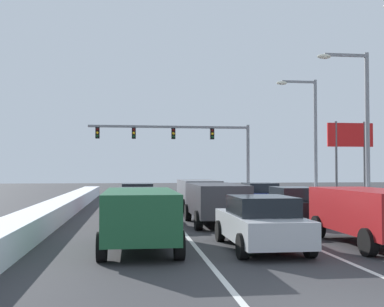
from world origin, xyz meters
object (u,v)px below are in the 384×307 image
street_lamp_right_mid (360,117)px  street_lamp_right_far (310,130)px  suv_red_right_lane_nearest (371,211)px  sedan_navy_right_lane_third (259,196)px  sedan_tan_left_lane_second (138,206)px  suv_charcoal_center_lane_second (216,200)px  suv_green_left_lane_nearest (140,214)px  sedan_maroon_left_lane_third (137,197)px  traffic_light_gantry (188,139)px  sedan_black_right_lane_second (294,204)px  roadside_sign_right (350,143)px  suv_gray_center_lane_third (198,192)px  sedan_silver_center_lane_nearest (261,222)px

street_lamp_right_mid → street_lamp_right_far: size_ratio=1.01×
suv_red_right_lane_nearest → sedan_navy_right_lane_third: suv_red_right_lane_nearest is taller
sedan_tan_left_lane_second → suv_charcoal_center_lane_second: bearing=-10.6°
street_lamp_right_far → street_lamp_right_mid: bearing=-90.4°
suv_charcoal_center_lane_second → suv_green_left_lane_nearest: 6.58m
sedan_navy_right_lane_third → street_lamp_right_mid: street_lamp_right_mid is taller
sedan_maroon_left_lane_third → street_lamp_right_far: size_ratio=0.56×
traffic_light_gantry → sedan_black_right_lane_second: bearing=-84.4°
sedan_tan_left_lane_second → street_lamp_right_far: 14.93m
traffic_light_gantry → roadside_sign_right: bearing=-47.6°
suv_charcoal_center_lane_second → roadside_sign_right: roadside_sign_right is taller
sedan_tan_left_lane_second → street_lamp_right_far: bearing=40.2°
suv_green_left_lane_nearest → street_lamp_right_mid: (10.97, 8.73, 3.82)m
suv_charcoal_center_lane_second → suv_gray_center_lane_third: size_ratio=1.00×
street_lamp_right_mid → sedan_tan_left_lane_second: bearing=-167.7°
sedan_black_right_lane_second → traffic_light_gantry: (-2.07, 21.31, 4.12)m
sedan_navy_right_lane_third → roadside_sign_right: roadside_sign_right is taller
suv_charcoal_center_lane_second → street_lamp_right_far: 13.15m
traffic_light_gantry → street_lamp_right_mid: (6.32, -18.95, -0.05)m
sedan_silver_center_lane_nearest → sedan_tan_left_lane_second: 7.46m
sedan_tan_left_lane_second → sedan_maroon_left_lane_third: 6.58m
suv_gray_center_lane_third → street_lamp_right_far: 8.86m
suv_charcoal_center_lane_second → roadside_sign_right: (11.17, 11.27, 3.00)m
suv_charcoal_center_lane_second → sedan_maroon_left_lane_third: (-3.12, 7.17, -0.25)m
suv_red_right_lane_nearest → sedan_tan_left_lane_second: 9.40m
sedan_black_right_lane_second → roadside_sign_right: bearing=54.3°
sedan_tan_left_lane_second → sedan_maroon_left_lane_third: (0.04, 6.58, 0.00)m
suv_red_right_lane_nearest → suv_charcoal_center_lane_second: 6.92m
sedan_black_right_lane_second → sedan_silver_center_lane_nearest: bearing=-116.2°
suv_red_right_lane_nearest → traffic_light_gantry: bearing=94.5°
sedan_black_right_lane_second → suv_green_left_lane_nearest: (-6.72, -6.37, 0.25)m
sedan_silver_center_lane_nearest → suv_gray_center_lane_third: bearing=89.8°
sedan_tan_left_lane_second → street_lamp_right_far: (10.98, 9.28, 4.04)m
sedan_navy_right_lane_third → street_lamp_right_mid: bearing=-47.2°
sedan_navy_right_lane_third → traffic_light_gantry: 15.39m
suv_red_right_lane_nearest → sedan_silver_center_lane_nearest: 3.43m
sedan_maroon_left_lane_third → traffic_light_gantry: size_ratio=0.32×
suv_red_right_lane_nearest → sedan_silver_center_lane_nearest: suv_red_right_lane_nearest is taller
sedan_navy_right_lane_third → suv_charcoal_center_lane_second: bearing=-117.5°
suv_gray_center_lane_third → suv_green_left_lane_nearest: same height
sedan_silver_center_lane_nearest → traffic_light_gantry: bearing=87.5°
sedan_maroon_left_lane_third → sedan_silver_center_lane_nearest: bearing=-75.8°
suv_gray_center_lane_third → street_lamp_right_mid: bearing=-29.3°
sedan_black_right_lane_second → suv_green_left_lane_nearest: bearing=-136.5°
suv_charcoal_center_lane_second → traffic_light_gantry: size_ratio=0.35×
suv_green_left_lane_nearest → street_lamp_right_far: size_ratio=0.61×
street_lamp_right_mid → suv_charcoal_center_lane_second: bearing=-159.0°
street_lamp_right_mid → suv_green_left_lane_nearest: bearing=-141.5°
sedan_silver_center_lane_nearest → suv_green_left_lane_nearest: bearing=175.1°
sedan_maroon_left_lane_third → suv_gray_center_lane_third: bearing=0.3°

